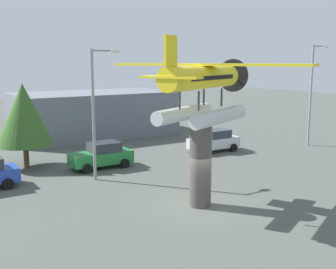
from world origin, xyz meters
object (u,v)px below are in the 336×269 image
Objects in this scene: car_far_silver at (214,141)px; streetlight_secondary at (312,88)px; floatplane_monument at (203,87)px; streetlight_primary at (96,105)px; tree_east at (24,114)px; storefront_building at (94,114)px; display_pedestal at (201,164)px; car_mid_green at (102,155)px.

car_far_silver is 0.49× the size of streetlight_secondary.
floatplane_monument is 1.25× the size of streetlight_primary.
streetlight_secondary is 1.48× the size of tree_east.
storefront_building is 2.59× the size of tree_east.
floatplane_monument reaches higher than car_far_silver.
display_pedestal is 3.80m from floatplane_monument.
car_far_silver is (9.77, 0.00, 0.00)m from car_mid_green.
display_pedestal is 1.01× the size of car_far_silver.
car_far_silver is 0.28× the size of storefront_building.
storefront_building is at bearing 68.17° from streetlight_primary.
streetlight_secondary is (17.16, 7.20, -1.02)m from floatplane_monument.
streetlight_primary is at bearing 108.59° from display_pedestal.
display_pedestal is at bearing -180.00° from floatplane_monument.
streetlight_secondary is (17.28, 7.26, 2.78)m from display_pedestal.
floatplane_monument reaches higher than storefront_building.
car_far_silver is at bearing -11.81° from tree_east.
car_far_silver is (8.69, 9.69, -1.25)m from display_pedestal.
floatplane_monument is at bearing 24.85° from display_pedestal.
streetlight_secondary reaches higher than tree_east.
car_far_silver is 9.80m from streetlight_secondary.
car_far_silver is at bearing 23.50° from floatplane_monument.
display_pedestal is 22.28m from storefront_building.
car_far_silver is 13.41m from storefront_building.
floatplane_monument is 10.95m from car_mid_green.
display_pedestal is at bearing 96.34° from car_mid_green.
car_mid_green and car_far_silver have the same top height.
display_pedestal is 18.95m from streetlight_secondary.
car_mid_green is at bearing -34.40° from tree_east.
car_far_silver is at bearing -180.00° from car_mid_green.
car_mid_green is at bearing 172.44° from streetlight_secondary.
streetlight_primary is (-1.35, -2.49, 3.71)m from car_mid_green.
car_mid_green is at bearing 96.34° from display_pedestal.
tree_east is at bearing 88.74° from floatplane_monument.
car_mid_green is 0.28× the size of storefront_building.
car_mid_green is 13.19m from storefront_building.
car_mid_green is (-1.08, 9.69, -1.25)m from display_pedestal.
car_mid_green is 5.90m from tree_east.
tree_east is at bearing 166.65° from streetlight_secondary.
streetlight_primary is (-2.42, 7.20, 2.46)m from display_pedestal.
floatplane_monument is 22.53m from storefront_building.
streetlight_secondary reaches higher than streetlight_primary.
streetlight_secondary is 0.57× the size of storefront_building.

